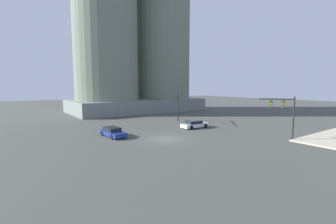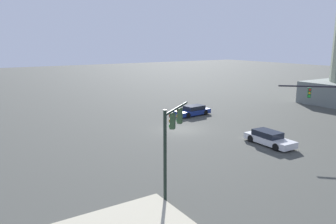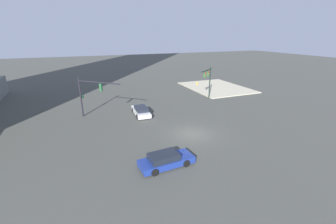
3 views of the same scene
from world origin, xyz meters
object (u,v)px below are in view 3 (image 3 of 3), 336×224
(traffic_signal_opposite_side, at_px, (208,77))
(fire_hydrant_on_curb, at_px, (197,83))
(sedan_car_approaching, at_px, (141,111))
(traffic_signal_near_corner, at_px, (90,91))
(sedan_car_waiting_far, at_px, (166,160))

(traffic_signal_opposite_side, distance_m, fire_hydrant_on_curb, 11.45)
(sedan_car_approaching, bearing_deg, traffic_signal_near_corner, 79.24)
(traffic_signal_near_corner, xyz_separation_m, sedan_car_approaching, (-1.44, -6.30, -3.04))
(traffic_signal_near_corner, distance_m, fire_hydrant_on_curb, 25.88)
(sedan_car_approaching, bearing_deg, sedan_car_waiting_far, 175.38)
(traffic_signal_near_corner, distance_m, sedan_car_waiting_far, 15.66)
(traffic_signal_near_corner, relative_size, traffic_signal_opposite_side, 1.00)
(traffic_signal_opposite_side, height_order, sedan_car_waiting_far, traffic_signal_opposite_side)
(fire_hydrant_on_curb, bearing_deg, sedan_car_approaching, 129.61)
(fire_hydrant_on_curb, bearing_deg, traffic_signal_opposite_side, 159.33)
(traffic_signal_opposite_side, bearing_deg, fire_hydrant_on_curb, -147.86)
(sedan_car_approaching, bearing_deg, traffic_signal_opposite_side, -73.19)
(traffic_signal_opposite_side, distance_m, sedan_car_waiting_far, 21.87)
(traffic_signal_opposite_side, relative_size, fire_hydrant_on_curb, 7.52)
(sedan_car_approaching, distance_m, sedan_car_waiting_far, 13.27)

